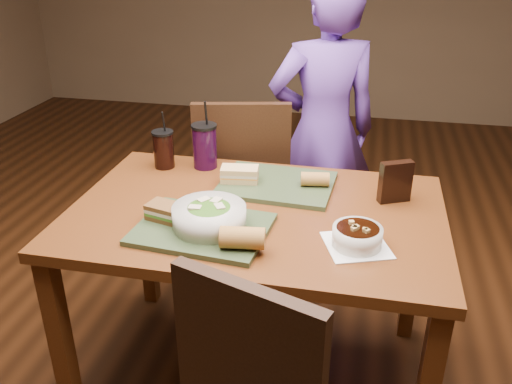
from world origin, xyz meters
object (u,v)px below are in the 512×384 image
Objects in this scene: sandwich_far at (240,174)px; chip_bag at (395,182)px; diner at (323,132)px; tray_far at (277,184)px; soup_bowl at (357,236)px; cup_cola at (164,149)px; chair_far at (247,187)px; sandwich_near at (165,211)px; dining_table at (256,232)px; cup_berry at (205,146)px; baguette_far at (315,179)px; baguette_near at (242,238)px; salad_bowl at (209,215)px; tray_near at (202,229)px.

chip_bag is at bearing -1.46° from sandwich_far.
tray_far is (-0.11, -0.67, 0.02)m from diner.
cup_cola is at bearing 149.98° from soup_bowl.
sandwich_near is (-0.10, -0.76, 0.25)m from chair_far.
cup_berry reaches higher than dining_table.
soup_bowl is 0.41m from baguette_far.
diner is 6.22× the size of cup_cola.
sandwich_near is at bearing -68.96° from cup_cola.
dining_table is 0.31m from baguette_near.
chip_bag is (0.59, 0.35, 0.02)m from salad_bowl.
salad_bowl is at bearing -6.38° from sandwich_near.
cup_cola is (-0.17, 0.45, 0.03)m from sandwich_near.
sandwich_near is at bearing 168.94° from tray_near.
dining_table is 0.25m from sandwich_far.
baguette_near is (-0.34, -0.11, 0.02)m from soup_bowl.
cup_berry is at bearing 12.32° from cup_cola.
baguette_near reaches higher than tray_near.
tray_far is 0.41m from salad_bowl.
chip_bag is at bearing -6.49° from baguette_far.
dining_table is 0.34m from sandwich_near.
sandwich_far is 0.62× the size of cup_cola.
chip_bag reaches higher than soup_bowl.
tray_near is at bearing -57.09° from cup_cola.
salad_bowl is at bearing -71.62° from cup_berry.
dining_table is 0.23m from tray_far.
tray_near is 1.00× the size of tray_far.
cup_berry is (-0.43, -0.54, 0.10)m from diner.
sandwich_far is 0.36m from cup_cola.
cup_cola is 0.17m from cup_berry.
soup_bowl is at bearing -134.61° from chip_bag.
tray_near is at bearing 53.90° from diner.
sandwich_near is at bearing 177.95° from chip_bag.
cup_cola is at bearing 129.09° from baguette_near.
sandwich_near is 0.54× the size of cup_cola.
baguette_near is at bearing -75.30° from sandwich_far.
tray_far is 3.26× the size of sandwich_near.
cup_cola is (-0.45, 0.30, 0.17)m from dining_table.
diner is 6.17× the size of soup_bowl.
tray_near is 1.49× the size of cup_berry.
baguette_far is (-0.17, 0.37, 0.01)m from soup_bowl.
diner is 5.28× the size of cup_berry.
cup_cola is at bearing 162.50° from sandwich_far.
baguette_near reaches higher than soup_bowl.
diner reaches higher than soup_bowl.
dining_table is 0.25m from tray_near.
cup_cola is (-0.60, -0.58, 0.09)m from diner.
baguette_near reaches higher than dining_table.
chair_far is 0.82m from salad_bowl.
soup_bowl is 0.81m from cup_berry.
chip_bag is at bearing -7.65° from cup_cola.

